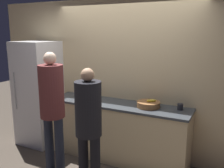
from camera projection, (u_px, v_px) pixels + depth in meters
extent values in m
plane|color=#4C4238|center=(108.00, 167.00, 3.88)|extent=(14.00, 14.00, 0.00)
cube|color=#D6BC8C|center=(125.00, 78.00, 4.16)|extent=(5.20, 0.06, 2.60)
cube|color=beige|center=(118.00, 132.00, 4.09)|extent=(2.29, 0.58, 0.91)
cube|color=#383D42|center=(118.00, 104.00, 3.99)|extent=(2.32, 0.61, 0.03)
cube|color=white|center=(39.00, 93.00, 4.62)|extent=(0.67, 0.70, 1.90)
cylinder|color=#99999E|center=(15.00, 91.00, 4.38)|extent=(0.02, 0.02, 0.66)
cylinder|color=#232838|center=(49.00, 143.00, 3.73)|extent=(0.13, 0.13, 0.86)
cylinder|color=#232838|center=(60.00, 146.00, 3.65)|extent=(0.13, 0.13, 0.86)
cylinder|color=brown|center=(52.00, 91.00, 3.52)|extent=(0.35, 0.35, 0.75)
sphere|color=beige|center=(50.00, 58.00, 3.42)|extent=(0.18, 0.18, 0.18)
cylinder|color=black|center=(83.00, 162.00, 3.28)|extent=(0.13, 0.13, 0.79)
cylinder|color=black|center=(95.00, 165.00, 3.19)|extent=(0.13, 0.13, 0.79)
cylinder|color=black|center=(88.00, 109.00, 3.08)|extent=(0.33, 0.33, 0.69)
sphere|color=tan|center=(88.00, 75.00, 2.99)|extent=(0.16, 0.16, 0.16)
cylinder|color=brown|center=(148.00, 104.00, 3.76)|extent=(0.35, 0.35, 0.09)
ellipsoid|color=yellow|center=(151.00, 101.00, 3.72)|extent=(0.15, 0.12, 0.04)
cylinder|color=#3D424C|center=(83.00, 92.00, 4.43)|extent=(0.10, 0.10, 0.14)
cylinder|color=#99754C|center=(82.00, 86.00, 4.41)|extent=(0.01, 0.05, 0.24)
cylinder|color=#99754C|center=(83.00, 86.00, 4.41)|extent=(0.03, 0.05, 0.24)
cylinder|color=#99754C|center=(83.00, 86.00, 4.40)|extent=(0.05, 0.01, 0.24)
cylinder|color=silver|center=(90.00, 92.00, 4.44)|extent=(0.06, 0.06, 0.11)
cylinder|color=silver|center=(90.00, 88.00, 4.42)|extent=(0.03, 0.03, 0.04)
cylinder|color=black|center=(90.00, 87.00, 4.42)|extent=(0.03, 0.03, 0.01)
cylinder|color=gold|center=(96.00, 95.00, 4.29)|extent=(0.08, 0.08, 0.10)
cylinder|color=#28282D|center=(180.00, 107.00, 3.63)|extent=(0.08, 0.08, 0.09)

